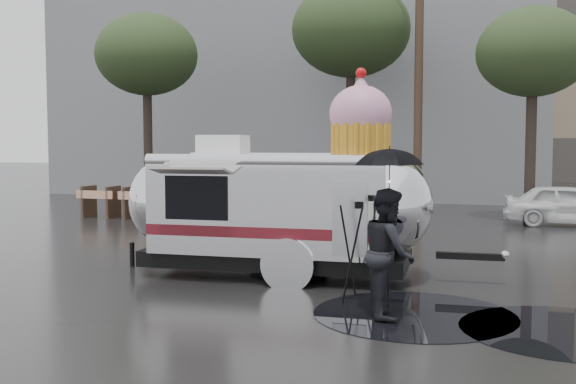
% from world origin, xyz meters
% --- Properties ---
extents(ground, '(120.00, 120.00, 0.00)m').
position_xyz_m(ground, '(0.00, 0.00, 0.00)').
color(ground, black).
rests_on(ground, ground).
extents(puddles, '(14.37, 10.13, 0.01)m').
position_xyz_m(puddles, '(0.93, 0.26, 0.01)').
color(puddles, black).
rests_on(puddles, ground).
extents(grey_building, '(22.00, 12.00, 13.00)m').
position_xyz_m(grey_building, '(-4.00, 24.00, 6.50)').
color(grey_building, slate).
rests_on(grey_building, ground).
extents(utility_pole, '(1.60, 0.28, 9.00)m').
position_xyz_m(utility_pole, '(2.50, 14.00, 4.62)').
color(utility_pole, '#473323').
rests_on(utility_pole, ground).
extents(tree_left, '(3.64, 3.64, 6.95)m').
position_xyz_m(tree_left, '(-7.00, 13.00, 5.48)').
color(tree_left, '#382D26').
rests_on(tree_left, ground).
extents(tree_mid, '(4.20, 4.20, 8.03)m').
position_xyz_m(tree_mid, '(0.00, 15.00, 6.34)').
color(tree_mid, '#382D26').
rests_on(tree_mid, ground).
extents(tree_right, '(3.36, 3.36, 6.42)m').
position_xyz_m(tree_right, '(6.00, 13.00, 5.06)').
color(tree_right, '#382D26').
rests_on(tree_right, ground).
extents(barricade_row, '(4.30, 0.80, 1.00)m').
position_xyz_m(barricade_row, '(-5.55, 9.96, 0.52)').
color(barricade_row, '#473323').
rests_on(barricade_row, ground).
extents(airstream_trailer, '(6.94, 2.82, 3.74)m').
position_xyz_m(airstream_trailer, '(1.36, 2.74, 1.31)').
color(airstream_trailer, silver).
rests_on(airstream_trailer, ground).
extents(person_right, '(0.68, 0.94, 1.76)m').
position_xyz_m(person_right, '(3.65, 0.34, 0.88)').
color(person_right, black).
rests_on(person_right, ground).
extents(umbrella_black, '(1.15, 1.15, 2.33)m').
position_xyz_m(umbrella_black, '(3.65, 0.34, 1.94)').
color(umbrella_black, black).
rests_on(umbrella_black, ground).
extents(tripod, '(0.62, 0.59, 1.51)m').
position_xyz_m(tripod, '(3.08, 1.10, 0.90)').
color(tripod, black).
rests_on(tripod, ground).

